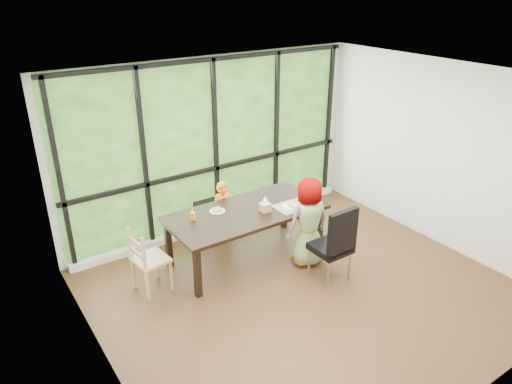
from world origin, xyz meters
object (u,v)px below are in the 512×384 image
dining_table (246,235)px  white_mug (301,189)px  plate_near (290,206)px  tissue_box (265,207)px  green_cup (312,198)px  child_toddler (223,212)px  orange_cup (193,216)px  chair_end_beech (151,259)px  chair_window_leather (208,200)px  plate_far (217,211)px  child_older (309,222)px  chair_interior_leather (331,242)px

dining_table → white_mug: white_mug is taller
plate_near → tissue_box: (-0.36, 0.09, 0.05)m
plate_near → white_mug: white_mug is taller
green_cup → child_toddler: bearing=135.4°
green_cup → tissue_box: 0.74m
child_toddler → orange_cup: child_toddler is taller
green_cup → tissue_box: bearing=168.4°
chair_end_beech → white_mug: (2.46, 0.03, 0.34)m
chair_window_leather → plate_far: (-0.29, -0.80, 0.22)m
chair_window_leather → child_older: 1.74m
chair_interior_leather → child_older: 0.47m
chair_window_leather → tissue_box: size_ratio=8.03×
chair_window_leather → chair_interior_leather: size_ratio=1.00×
chair_interior_leather → white_mug: size_ratio=12.52×
dining_table → white_mug: size_ratio=25.62×
white_mug → tissue_box: size_ratio=0.64×
child_toddler → green_cup: 1.37m
child_toddler → plate_far: (-0.34, -0.42, 0.28)m
plate_near → orange_cup: (-1.31, 0.42, 0.05)m
white_mug → tissue_box: 0.86m
child_older → chair_end_beech: bearing=-9.0°
chair_interior_leather → child_older: (0.01, 0.46, 0.10)m
chair_end_beech → white_mug: chair_end_beech is taller
chair_interior_leather → orange_cup: bearing=-42.1°
child_older → plate_far: 1.28m
plate_far → tissue_box: (0.56, -0.36, 0.05)m
child_toddler → white_mug: 1.23m
chair_end_beech → orange_cup: chair_end_beech is taller
orange_cup → child_toddler: bearing=31.6°
dining_table → child_toddler: (-0.00, 0.63, 0.10)m
plate_near → tissue_box: tissue_box is taller
chair_interior_leather → tissue_box: (-0.42, 0.89, 0.27)m
chair_window_leather → child_older: size_ratio=0.84×
chair_window_leather → plate_near: size_ratio=5.06×
chair_interior_leather → chair_end_beech: chair_interior_leather is taller
plate_far → green_cup: bearing=-21.6°
tissue_box → white_mug: bearing=15.2°
dining_table → tissue_box: size_ratio=16.43×
child_toddler → plate_near: (0.58, -0.87, 0.28)m
plate_near → tissue_box: size_ratio=1.59×
child_older → white_mug: 0.78m
dining_table → tissue_box: tissue_box is taller
orange_cup → tissue_box: tissue_box is taller
dining_table → child_older: (0.65, -0.59, 0.27)m
chair_window_leather → plate_near: (0.63, -1.25, 0.22)m
green_cup → plate_near: bearing=171.2°
plate_near → tissue_box: bearing=165.8°
dining_table → orange_cup: size_ratio=20.32×
green_cup → chair_end_beech: bearing=171.9°
tissue_box → orange_cup: bearing=160.8°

